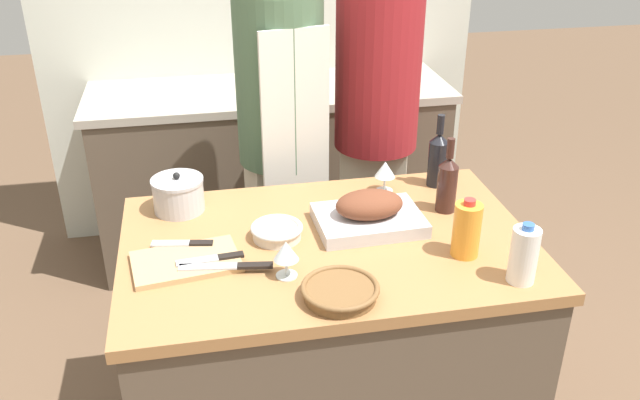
{
  "coord_description": "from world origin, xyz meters",
  "views": [
    {
      "loc": [
        -0.38,
        -1.82,
        2.0
      ],
      "look_at": [
        0.0,
        0.13,
        0.97
      ],
      "focal_mm": 38.0,
      "sensor_mm": 36.0,
      "label": 1
    }
  ],
  "objects_px": {
    "cutting_board": "(186,262)",
    "knife_chef": "(229,266)",
    "stock_pot": "(178,194)",
    "knife_bread": "(184,243)",
    "juice_jug": "(467,230)",
    "person_cook_guest": "(376,117)",
    "wicker_basket": "(340,291)",
    "wine_bottle_dark": "(447,183)",
    "milk_jug": "(524,255)",
    "condiment_bottle_tall": "(316,64)",
    "knife_paring": "(213,259)",
    "wine_glass_right": "(385,170)",
    "mixing_bowl": "(277,231)",
    "roasting_pan": "(369,213)",
    "condiment_bottle_short": "(387,64)",
    "wine_glass_left": "(286,252)",
    "person_cook_aproned": "(281,132)",
    "wine_bottle_green": "(438,158)"
  },
  "relations": [
    {
      "from": "stock_pot",
      "to": "juice_jug",
      "type": "height_order",
      "value": "juice_jug"
    },
    {
      "from": "wine_bottle_dark",
      "to": "condiment_bottle_short",
      "type": "bearing_deg",
      "value": 82.82
    },
    {
      "from": "wine_glass_right",
      "to": "person_cook_guest",
      "type": "xyz_separation_m",
      "value": [
        0.11,
        0.51,
        0.01
      ]
    },
    {
      "from": "knife_bread",
      "to": "mixing_bowl",
      "type": "bearing_deg",
      "value": 2.6
    },
    {
      "from": "mixing_bowl",
      "to": "person_cook_aproned",
      "type": "distance_m",
      "value": 0.75
    },
    {
      "from": "person_cook_guest",
      "to": "condiment_bottle_tall",
      "type": "bearing_deg",
      "value": 118.55
    },
    {
      "from": "condiment_bottle_short",
      "to": "person_cook_guest",
      "type": "distance_m",
      "value": 0.67
    },
    {
      "from": "roasting_pan",
      "to": "wicker_basket",
      "type": "distance_m",
      "value": 0.42
    },
    {
      "from": "wicker_basket",
      "to": "wine_bottle_dark",
      "type": "xyz_separation_m",
      "value": [
        0.47,
        0.44,
        0.08
      ]
    },
    {
      "from": "wine_glass_left",
      "to": "wine_glass_right",
      "type": "height_order",
      "value": "wine_glass_right"
    },
    {
      "from": "roasting_pan",
      "to": "cutting_board",
      "type": "distance_m",
      "value": 0.61
    },
    {
      "from": "mixing_bowl",
      "to": "condiment_bottle_tall",
      "type": "distance_m",
      "value": 1.59
    },
    {
      "from": "knife_bread",
      "to": "condiment_bottle_tall",
      "type": "distance_m",
      "value": 1.7
    },
    {
      "from": "knife_chef",
      "to": "wine_bottle_dark",
      "type": "bearing_deg",
      "value": 18.05
    },
    {
      "from": "condiment_bottle_tall",
      "to": "knife_bread",
      "type": "bearing_deg",
      "value": -114.71
    },
    {
      "from": "juice_jug",
      "to": "wine_glass_left",
      "type": "relative_size",
      "value": 1.64
    },
    {
      "from": "milk_jug",
      "to": "person_cook_guest",
      "type": "distance_m",
      "value": 1.15
    },
    {
      "from": "juice_jug",
      "to": "person_cook_guest",
      "type": "xyz_separation_m",
      "value": [
        -0.02,
        0.98,
        0.01
      ]
    },
    {
      "from": "milk_jug",
      "to": "wine_bottle_dark",
      "type": "relative_size",
      "value": 0.7
    },
    {
      "from": "juice_jug",
      "to": "wine_glass_right",
      "type": "distance_m",
      "value": 0.48
    },
    {
      "from": "stock_pot",
      "to": "cutting_board",
      "type": "bearing_deg",
      "value": -87.66
    },
    {
      "from": "milk_jug",
      "to": "juice_jug",
      "type": "bearing_deg",
      "value": 122.5
    },
    {
      "from": "knife_chef",
      "to": "condiment_bottle_tall",
      "type": "xyz_separation_m",
      "value": [
        0.58,
        1.7,
        0.1
      ]
    },
    {
      "from": "condiment_bottle_tall",
      "to": "cutting_board",
      "type": "bearing_deg",
      "value": -113.46
    },
    {
      "from": "cutting_board",
      "to": "person_cook_guest",
      "type": "distance_m",
      "value": 1.21
    },
    {
      "from": "cutting_board",
      "to": "knife_chef",
      "type": "distance_m",
      "value": 0.14
    },
    {
      "from": "mixing_bowl",
      "to": "condiment_bottle_tall",
      "type": "xyz_separation_m",
      "value": [
        0.42,
        1.53,
        0.09
      ]
    },
    {
      "from": "stock_pot",
      "to": "wine_bottle_dark",
      "type": "relative_size",
      "value": 0.67
    },
    {
      "from": "person_cook_aproned",
      "to": "juice_jug",
      "type": "bearing_deg",
      "value": -76.85
    },
    {
      "from": "wine_bottle_dark",
      "to": "mixing_bowl",
      "type": "bearing_deg",
      "value": -172.67
    },
    {
      "from": "juice_jug",
      "to": "knife_paring",
      "type": "relative_size",
      "value": 0.93
    },
    {
      "from": "wine_bottle_dark",
      "to": "knife_paring",
      "type": "relative_size",
      "value": 1.3
    },
    {
      "from": "stock_pot",
      "to": "knife_bread",
      "type": "relative_size",
      "value": 0.92
    },
    {
      "from": "stock_pot",
      "to": "condiment_bottle_tall",
      "type": "xyz_separation_m",
      "value": [
        0.72,
        1.28,
        0.06
      ]
    },
    {
      "from": "condiment_bottle_tall",
      "to": "wicker_basket",
      "type": "bearing_deg",
      "value": -98.72
    },
    {
      "from": "knife_bread",
      "to": "wicker_basket",
      "type": "bearing_deg",
      "value": -39.4
    },
    {
      "from": "stock_pot",
      "to": "wine_bottle_dark",
      "type": "height_order",
      "value": "wine_bottle_dark"
    },
    {
      "from": "roasting_pan",
      "to": "knife_paring",
      "type": "bearing_deg",
      "value": -165.26
    },
    {
      "from": "mixing_bowl",
      "to": "milk_jug",
      "type": "xyz_separation_m",
      "value": [
        0.66,
        -0.37,
        0.06
      ]
    },
    {
      "from": "condiment_bottle_short",
      "to": "juice_jug",
      "type": "bearing_deg",
      "value": -97.43
    },
    {
      "from": "milk_jug",
      "to": "knife_chef",
      "type": "relative_size",
      "value": 0.67
    },
    {
      "from": "wine_bottle_green",
      "to": "knife_chef",
      "type": "distance_m",
      "value": 0.92
    },
    {
      "from": "mixing_bowl",
      "to": "wine_bottle_dark",
      "type": "distance_m",
      "value": 0.61
    },
    {
      "from": "person_cook_aproned",
      "to": "person_cook_guest",
      "type": "bearing_deg",
      "value": -7.27
    },
    {
      "from": "knife_chef",
      "to": "person_cook_aproned",
      "type": "xyz_separation_m",
      "value": [
        0.29,
        0.91,
        0.05
      ]
    },
    {
      "from": "wine_glass_right",
      "to": "knife_bread",
      "type": "distance_m",
      "value": 0.77
    },
    {
      "from": "stock_pot",
      "to": "wine_glass_left",
      "type": "xyz_separation_m",
      "value": [
        0.3,
        -0.48,
        0.02
      ]
    },
    {
      "from": "milk_jug",
      "to": "condiment_bottle_tall",
      "type": "bearing_deg",
      "value": 97.22
    },
    {
      "from": "milk_jug",
      "to": "person_cook_aproned",
      "type": "bearing_deg",
      "value": 115.7
    },
    {
      "from": "mixing_bowl",
      "to": "wine_bottle_dark",
      "type": "bearing_deg",
      "value": 7.33
    }
  ]
}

